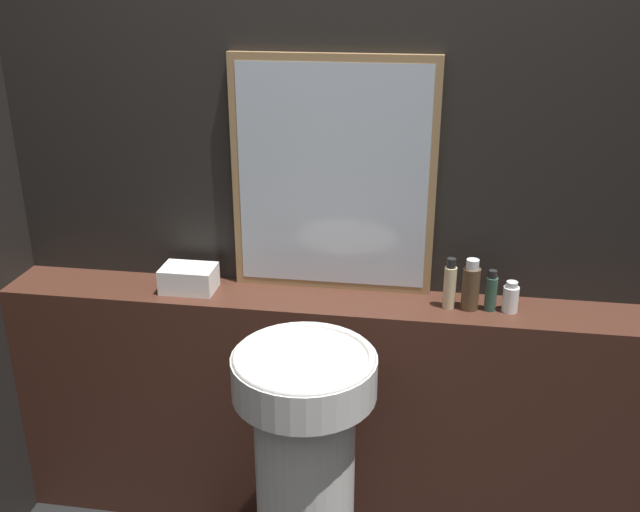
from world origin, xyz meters
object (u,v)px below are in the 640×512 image
at_px(towel_stack, 189,278).
at_px(shampoo_bottle, 450,285).
at_px(pedestal_sink, 305,472).
at_px(body_wash_bottle, 511,298).
at_px(lotion_bottle, 491,292).
at_px(conditioner_bottle, 471,286).
at_px(mirror, 333,177).

height_order(towel_stack, shampoo_bottle, shampoo_bottle).
bearing_deg(towel_stack, pedestal_sink, -40.83).
relative_size(pedestal_sink, body_wash_bottle, 8.94).
relative_size(shampoo_bottle, lotion_bottle, 1.24).
bearing_deg(lotion_bottle, body_wash_bottle, 0.00).
bearing_deg(pedestal_sink, lotion_bottle, 37.24).
distance_m(towel_stack, body_wash_bottle, 1.05).
distance_m(towel_stack, conditioner_bottle, 0.93).
bearing_deg(mirror, shampoo_bottle, -13.83).
height_order(pedestal_sink, mirror, mirror).
xyz_separation_m(shampoo_bottle, conditioner_bottle, (0.07, 0.00, 0.00)).
relative_size(shampoo_bottle, body_wash_bottle, 1.65).
bearing_deg(lotion_bottle, shampoo_bottle, 180.00).
distance_m(pedestal_sink, towel_stack, 0.74).
bearing_deg(body_wash_bottle, pedestal_sink, -145.74).
height_order(shampoo_bottle, body_wash_bottle, shampoo_bottle).
bearing_deg(pedestal_sink, shampoo_bottle, 45.21).
distance_m(mirror, body_wash_bottle, 0.68).
bearing_deg(conditioner_bottle, mirror, 168.09).
height_order(pedestal_sink, conditioner_bottle, conditioner_bottle).
distance_m(conditioner_bottle, body_wash_bottle, 0.13).
xyz_separation_m(mirror, body_wash_bottle, (0.58, -0.10, -0.34)).
xyz_separation_m(towel_stack, lotion_bottle, (0.99, 0.00, 0.02)).
distance_m(mirror, conditioner_bottle, 0.56).
xyz_separation_m(shampoo_bottle, lotion_bottle, (0.13, 0.00, -0.01)).
bearing_deg(mirror, body_wash_bottle, -9.39).
bearing_deg(conditioner_bottle, pedestal_sink, -139.13).
bearing_deg(conditioner_bottle, body_wash_bottle, 0.00).
xyz_separation_m(mirror, towel_stack, (-0.47, -0.10, -0.34)).
xyz_separation_m(towel_stack, shampoo_bottle, (0.86, 0.00, 0.04)).
height_order(pedestal_sink, shampoo_bottle, shampoo_bottle).
distance_m(mirror, shampoo_bottle, 0.51).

